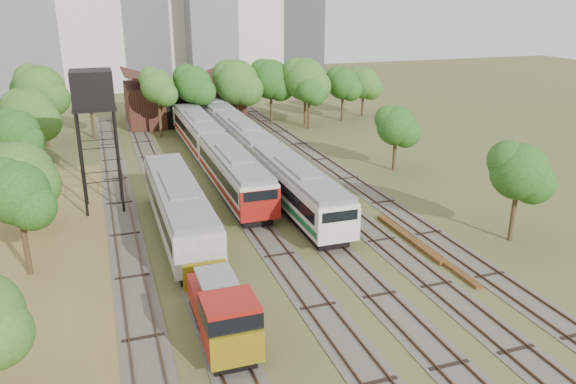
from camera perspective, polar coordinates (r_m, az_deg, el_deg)
name	(u,v)px	position (r m, az deg, el deg)	size (l,w,h in m)	color
ground	(374,330)	(31.80, 8.73, -13.65)	(240.00, 240.00, 0.00)	#475123
dry_grass_patch	(28,312)	(36.13, -24.91, -11.04)	(14.00, 60.00, 0.04)	brown
tracks	(245,189)	(52.81, -4.41, 0.26)	(24.60, 80.00, 0.19)	#4C473D
railcar_red_set	(214,150)	(58.69, -7.53, 4.21)	(3.23, 34.57, 4.01)	black
railcar_green_set	(244,141)	(62.42, -4.49, 5.20)	(3.20, 52.08, 3.96)	black
railcar_rear	(176,107)	(85.02, -11.33, 8.49)	(2.88, 16.08, 3.56)	black
shunter_locomotive	(223,315)	(29.74, -6.64, -12.28)	(2.66, 8.10, 3.48)	black
old_grey_coach	(179,208)	(42.77, -11.04, -1.58)	(3.28, 18.00, 4.07)	black
water_tower	(93,93)	(48.17, -19.24, 9.45)	(3.38, 3.38, 11.68)	black
rail_pile_near	(409,238)	(42.88, 12.22, -4.59)	(0.60, 8.98, 0.30)	brown
rail_pile_far	(444,262)	(39.77, 15.61, -6.89)	(0.47, 7.50, 0.24)	brown
maintenance_shed	(184,101)	(83.50, -10.54, 9.07)	(16.45, 11.55, 7.58)	#331812
tree_band_left	(16,160)	(49.23, -25.90, 2.96)	(6.61, 66.74, 8.09)	#382616
tree_band_far	(232,84)	(76.62, -5.68, 10.91)	(49.26, 9.77, 9.72)	#382616
tree_band_right	(400,126)	(56.80, 11.29, 6.58)	(5.23, 43.75, 7.40)	#382616
tower_far_right	(293,11)	(141.50, 0.48, 17.92)	(12.00, 12.00, 28.00)	#3A3D41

